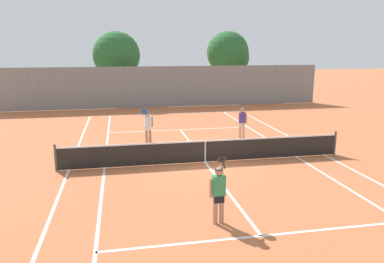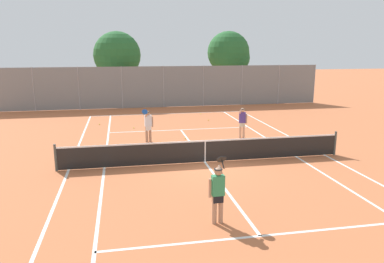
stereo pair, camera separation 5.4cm
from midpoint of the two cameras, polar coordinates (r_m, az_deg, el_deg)
ground_plane at (r=15.77m, az=2.09°, el=-4.69°), size 120.00×120.00×0.00m
court_line_markings at (r=15.77m, az=2.09°, el=-4.68°), size 11.10×23.90×0.01m
tennis_net at (r=15.62m, az=2.10°, el=-2.91°), size 12.00×0.10×1.07m
player_near_side at (r=10.25m, az=4.10°, el=-9.06°), size 0.64×0.75×1.77m
player_far_left at (r=18.96m, az=-6.61°, el=1.12°), size 0.60×0.79×1.77m
player_far_right at (r=19.89m, az=7.75°, el=1.59°), size 0.51×0.47×1.60m
loose_tennis_ball_1 at (r=23.97m, az=-13.86°, el=1.10°), size 0.07×0.07×0.07m
loose_tennis_ball_2 at (r=22.47m, az=-8.79°, el=0.56°), size 0.07×0.07×0.07m
loose_tennis_ball_3 at (r=24.60m, az=2.58°, el=1.76°), size 0.07×0.07×0.07m
loose_tennis_ball_4 at (r=19.64m, az=-1.00°, el=-1.06°), size 0.07×0.07×0.07m
loose_tennis_ball_5 at (r=26.90m, az=1.40°, el=2.72°), size 0.07×0.07×0.07m
back_fence at (r=29.95m, az=-4.31°, el=6.81°), size 26.03×0.08×3.27m
tree_behind_left at (r=32.74m, az=-11.20°, el=11.18°), size 3.95×3.95×6.02m
tree_behind_right at (r=34.63m, az=5.87°, el=11.68°), size 3.78×3.78×6.13m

